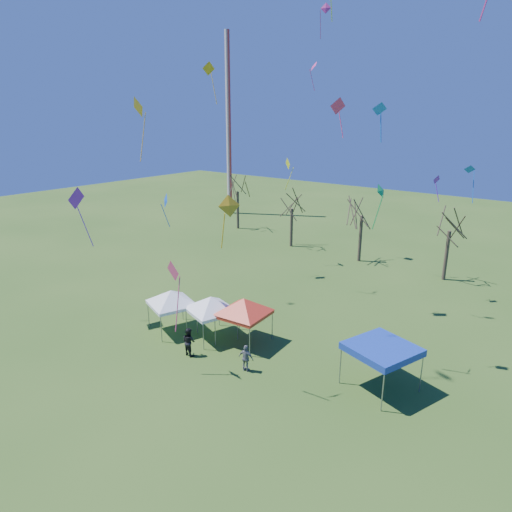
{
  "coord_description": "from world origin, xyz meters",
  "views": [
    {
      "loc": [
        16.4,
        -16.54,
        14.17
      ],
      "look_at": [
        1.15,
        3.0,
        6.44
      ],
      "focal_mm": 32.0,
      "sensor_mm": 36.0,
      "label": 1
    }
  ],
  "objects_px": {
    "tree_0": "(237,178)",
    "tree_2": "(363,199)",
    "tent_red": "(244,301)",
    "person_grey": "(246,358)",
    "tent_white_mid": "(211,299)",
    "radio_mast": "(229,126)",
    "tent_blue": "(382,349)",
    "person_dark": "(189,342)",
    "tent_white_west": "(171,293)",
    "tree_3": "(452,213)",
    "tree_1": "(292,195)"
  },
  "relations": [
    {
      "from": "tree_0",
      "to": "tent_red",
      "type": "height_order",
      "value": "tree_0"
    },
    {
      "from": "person_dark",
      "to": "person_grey",
      "type": "relative_size",
      "value": 1.1
    },
    {
      "from": "tree_3",
      "to": "person_grey",
      "type": "xyz_separation_m",
      "value": [
        -4.33,
        -22.68,
        -5.27
      ]
    },
    {
      "from": "radio_mast",
      "to": "person_grey",
      "type": "distance_m",
      "value": 45.65
    },
    {
      "from": "tree_3",
      "to": "tent_white_west",
      "type": "xyz_separation_m",
      "value": [
        -11.59,
        -21.72,
        -3.37
      ]
    },
    {
      "from": "radio_mast",
      "to": "tree_3",
      "type": "xyz_separation_m",
      "value": [
        34.03,
        -9.96,
        -6.42
      ]
    },
    {
      "from": "tree_1",
      "to": "tree_3",
      "type": "relative_size",
      "value": 0.95
    },
    {
      "from": "tent_red",
      "to": "tree_0",
      "type": "bearing_deg",
      "value": 130.87
    },
    {
      "from": "tree_2",
      "to": "person_dark",
      "type": "bearing_deg",
      "value": -89.64
    },
    {
      "from": "tent_white_mid",
      "to": "tent_red",
      "type": "bearing_deg",
      "value": 19.13
    },
    {
      "from": "tent_white_mid",
      "to": "tree_2",
      "type": "bearing_deg",
      "value": 88.96
    },
    {
      "from": "radio_mast",
      "to": "tent_red",
      "type": "height_order",
      "value": "radio_mast"
    },
    {
      "from": "tree_1",
      "to": "tree_2",
      "type": "distance_m",
      "value": 8.42
    },
    {
      "from": "tent_blue",
      "to": "tent_red",
      "type": "bearing_deg",
      "value": -176.79
    },
    {
      "from": "tree_2",
      "to": "person_grey",
      "type": "relative_size",
      "value": 5.05
    },
    {
      "from": "radio_mast",
      "to": "tree_3",
      "type": "distance_m",
      "value": 36.04
    },
    {
      "from": "radio_mast",
      "to": "tent_white_mid",
      "type": "distance_m",
      "value": 41.0
    },
    {
      "from": "tree_2",
      "to": "tent_white_west",
      "type": "relative_size",
      "value": 2.29
    },
    {
      "from": "radio_mast",
      "to": "person_dark",
      "type": "xyz_separation_m",
      "value": [
        25.78,
        -33.36,
        -11.61
      ]
    },
    {
      "from": "tree_0",
      "to": "tree_3",
      "type": "height_order",
      "value": "tree_0"
    },
    {
      "from": "tent_white_west",
      "to": "tent_white_mid",
      "type": "relative_size",
      "value": 1.0
    },
    {
      "from": "tree_0",
      "to": "tree_3",
      "type": "relative_size",
      "value": 1.07
    },
    {
      "from": "tree_0",
      "to": "tent_white_mid",
      "type": "xyz_separation_m",
      "value": [
        18.1,
        -24.16,
        -3.81
      ]
    },
    {
      "from": "tree_0",
      "to": "person_dark",
      "type": "relative_size",
      "value": 4.74
    },
    {
      "from": "tree_3",
      "to": "tent_blue",
      "type": "distance_m",
      "value": 20.07
    },
    {
      "from": "tent_red",
      "to": "tent_blue",
      "type": "height_order",
      "value": "tent_red"
    },
    {
      "from": "tree_0",
      "to": "tent_white_mid",
      "type": "height_order",
      "value": "tree_0"
    },
    {
      "from": "radio_mast",
      "to": "tent_red",
      "type": "distance_m",
      "value": 41.78
    },
    {
      "from": "tree_1",
      "to": "person_grey",
      "type": "xyz_separation_m",
      "value": [
        12.46,
        -23.29,
        -4.98
      ]
    },
    {
      "from": "person_grey",
      "to": "person_dark",
      "type": "bearing_deg",
      "value": 1.22
    },
    {
      "from": "tree_0",
      "to": "tent_blue",
      "type": "relative_size",
      "value": 2.1
    },
    {
      "from": "tree_2",
      "to": "tent_white_mid",
      "type": "bearing_deg",
      "value": -91.04
    },
    {
      "from": "tree_2",
      "to": "tent_white_mid",
      "type": "xyz_separation_m",
      "value": [
        -0.38,
        -21.15,
        -3.61
      ]
    },
    {
      "from": "tent_blue",
      "to": "person_grey",
      "type": "bearing_deg",
      "value": -155.14
    },
    {
      "from": "tent_white_west",
      "to": "person_grey",
      "type": "height_order",
      "value": "tent_white_west"
    },
    {
      "from": "tree_3",
      "to": "person_dark",
      "type": "relative_size",
      "value": 4.44
    },
    {
      "from": "tree_2",
      "to": "tent_red",
      "type": "relative_size",
      "value": 2.05
    },
    {
      "from": "tree_1",
      "to": "tent_white_west",
      "type": "bearing_deg",
      "value": -76.86
    },
    {
      "from": "tent_white_mid",
      "to": "radio_mast",
      "type": "bearing_deg",
      "value": 129.37
    },
    {
      "from": "tree_2",
      "to": "person_dark",
      "type": "xyz_separation_m",
      "value": [
        0.15,
        -23.74,
        -5.4
      ]
    },
    {
      "from": "radio_mast",
      "to": "person_dark",
      "type": "height_order",
      "value": "radio_mast"
    },
    {
      "from": "tree_1",
      "to": "tent_blue",
      "type": "bearing_deg",
      "value": -46.41
    },
    {
      "from": "tent_blue",
      "to": "person_dark",
      "type": "xyz_separation_m",
      "value": [
        -10.65,
        -3.84,
        -1.41
      ]
    },
    {
      "from": "tent_blue",
      "to": "tree_0",
      "type": "bearing_deg",
      "value": 141.97
    },
    {
      "from": "tree_2",
      "to": "person_grey",
      "type": "distance_m",
      "value": 24.01
    },
    {
      "from": "tent_white_mid",
      "to": "tent_blue",
      "type": "xyz_separation_m",
      "value": [
        11.18,
        1.25,
        -0.37
      ]
    },
    {
      "from": "tent_white_mid",
      "to": "tent_red",
      "type": "relative_size",
      "value": 0.89
    },
    {
      "from": "person_dark",
      "to": "tree_2",
      "type": "bearing_deg",
      "value": -85.15
    },
    {
      "from": "tent_red",
      "to": "person_grey",
      "type": "relative_size",
      "value": 2.47
    },
    {
      "from": "tree_0",
      "to": "tree_2",
      "type": "bearing_deg",
      "value": -9.24
    }
  ]
}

